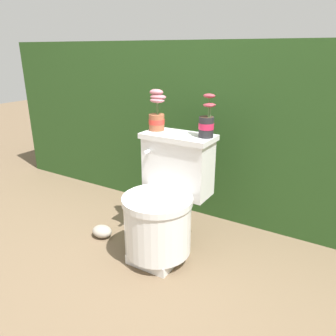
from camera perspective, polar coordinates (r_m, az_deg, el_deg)
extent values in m
plane|color=brown|center=(2.00, -2.20, -14.90)|extent=(12.00, 12.00, 0.00)
cube|color=#284C1E|center=(2.58, 9.90, 7.57)|extent=(3.67, 0.75, 1.20)
cube|color=silver|center=(1.96, -1.76, -14.64)|extent=(0.26, 0.29, 0.06)
cylinder|color=silver|center=(1.87, -1.82, -10.20)|extent=(0.37, 0.37, 0.29)
cylinder|color=silver|center=(1.79, -1.87, -5.62)|extent=(0.39, 0.39, 0.04)
cube|color=silver|center=(1.92, 1.74, 0.28)|extent=(0.39, 0.19, 0.33)
cube|color=silver|center=(1.86, 1.80, 5.48)|extent=(0.41, 0.21, 0.03)
cylinder|color=silver|center=(1.86, -3.75, 2.81)|extent=(0.02, 0.05, 0.02)
cylinder|color=#9E5638|center=(1.94, -2.00, 7.96)|extent=(0.09, 0.09, 0.09)
cylinder|color=red|center=(1.94, -2.00, 8.10)|extent=(0.09, 0.09, 0.03)
cylinder|color=#332319|center=(1.93, -2.01, 9.16)|extent=(0.08, 0.08, 0.01)
cylinder|color=#4C753D|center=(1.91, -1.88, 10.35)|extent=(0.01, 0.01, 0.07)
ellipsoid|color=#B26B75|center=(1.91, -1.89, 11.67)|extent=(0.09, 0.06, 0.03)
cylinder|color=#4C753D|center=(1.93, -1.71, 10.67)|extent=(0.01, 0.01, 0.09)
ellipsoid|color=#B26B75|center=(1.92, -1.73, 12.26)|extent=(0.10, 0.07, 0.03)
cylinder|color=#4C753D|center=(1.94, -2.01, 11.07)|extent=(0.01, 0.01, 0.11)
ellipsoid|color=#B26B75|center=(1.93, -2.03, 13.05)|extent=(0.09, 0.06, 0.04)
cylinder|color=#262628|center=(1.79, 6.66, 7.10)|extent=(0.08, 0.08, 0.11)
cylinder|color=#D1234C|center=(1.79, 6.67, 7.27)|extent=(0.08, 0.08, 0.03)
cylinder|color=#332319|center=(1.78, 6.73, 8.66)|extent=(0.07, 0.07, 0.01)
cylinder|color=#4C753D|center=(1.76, 7.11, 9.67)|extent=(0.01, 0.01, 0.06)
ellipsoid|color=#93333D|center=(1.76, 7.15, 10.78)|extent=(0.07, 0.05, 0.02)
cylinder|color=#4C753D|center=(1.76, 7.35, 9.75)|extent=(0.01, 0.01, 0.06)
ellipsoid|color=#93333D|center=(1.76, 7.40, 10.90)|extent=(0.06, 0.04, 0.02)
cylinder|color=#4C753D|center=(1.77, 7.11, 10.50)|extent=(0.01, 0.01, 0.10)
ellipsoid|color=#93333D|center=(1.77, 7.20, 12.37)|extent=(0.07, 0.05, 0.02)
ellipsoid|color=#9E9384|center=(2.19, -11.40, -10.77)|extent=(0.13, 0.11, 0.07)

